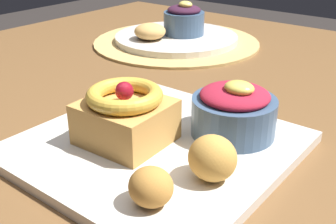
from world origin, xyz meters
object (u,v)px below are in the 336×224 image
(cake_slice, at_px, (125,115))
(fritter_middle, at_px, (212,158))
(front_plate, at_px, (157,146))
(back_plate, at_px, (176,38))
(back_ramekin, at_px, (184,20))
(berry_ramekin, at_px, (234,111))
(back_pastry, at_px, (150,31))
(fritter_front, at_px, (151,187))

(cake_slice, height_order, fritter_middle, cake_slice)
(front_plate, bearing_deg, back_plate, 124.43)
(front_plate, relative_size, back_ramekin, 3.28)
(cake_slice, bearing_deg, back_ramekin, 118.30)
(cake_slice, xyz_separation_m, back_plate, (-0.22, 0.38, -0.03))
(cake_slice, relative_size, berry_ramekin, 0.99)
(back_ramekin, bearing_deg, back_pastry, -111.69)
(front_plate, distance_m, berry_ramekin, 0.09)
(front_plate, height_order, berry_ramekin, berry_ramekin)
(fritter_middle, bearing_deg, fritter_front, -106.69)
(cake_slice, relative_size, back_pastry, 1.51)
(fritter_front, xyz_separation_m, fritter_middle, (0.02, 0.06, 0.00))
(fritter_middle, bearing_deg, front_plate, 165.07)
(back_plate, bearing_deg, fritter_middle, -49.04)
(cake_slice, relative_size, back_ramekin, 1.13)
(berry_ramekin, distance_m, back_plate, 0.42)
(fritter_front, height_order, back_plate, fritter_front)
(front_plate, relative_size, back_pastry, 4.38)
(back_plate, relative_size, back_ramekin, 3.03)
(back_plate, xyz_separation_m, back_ramekin, (0.01, 0.01, 0.04))
(cake_slice, relative_size, back_plate, 0.37)
(fritter_middle, height_order, back_plate, fritter_middle)
(front_plate, height_order, back_plate, back_plate)
(fritter_front, distance_m, back_ramekin, 0.55)
(back_ramekin, bearing_deg, cake_slice, -61.70)
(berry_ramekin, height_order, fritter_front, berry_ramekin)
(front_plate, height_order, back_pastry, back_pastry)
(back_plate, bearing_deg, berry_ramekin, -44.12)
(berry_ramekin, distance_m, back_ramekin, 0.42)
(back_ramekin, bearing_deg, berry_ramekin, -46.25)
(cake_slice, bearing_deg, berry_ramekin, 45.91)
(cake_slice, distance_m, back_pastry, 0.40)
(berry_ramekin, xyz_separation_m, back_pastry, (-0.32, 0.23, -0.01))
(fritter_front, bearing_deg, cake_slice, 143.76)
(cake_slice, xyz_separation_m, back_pastry, (-0.24, 0.32, -0.01))
(back_plate, height_order, back_pastry, back_pastry)
(fritter_front, xyz_separation_m, back_plate, (-0.31, 0.45, -0.02))
(back_ramekin, bearing_deg, fritter_front, -56.52)
(fritter_front, distance_m, back_plate, 0.55)
(berry_ramekin, distance_m, fritter_front, 0.15)
(front_plate, xyz_separation_m, fritter_middle, (0.09, -0.02, 0.03))
(front_plate, xyz_separation_m, back_ramekin, (-0.24, 0.37, 0.04))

